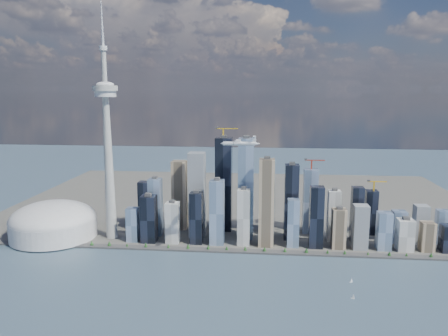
# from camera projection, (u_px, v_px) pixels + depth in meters

# --- Properties ---
(ground) EXTENTS (4000.00, 4000.00, 0.00)m
(ground) POSITION_uv_depth(u_px,v_px,m) (224.00, 308.00, 715.73)
(ground) COLOR #344E5B
(ground) RESTS_ON ground
(seawall) EXTENTS (1100.00, 22.00, 4.00)m
(seawall) POSITION_uv_depth(u_px,v_px,m) (235.00, 251.00, 960.25)
(seawall) COLOR #383838
(seawall) RESTS_ON ground
(land) EXTENTS (1400.00, 900.00, 3.00)m
(land) POSITION_uv_depth(u_px,v_px,m) (245.00, 200.00, 1401.12)
(land) COLOR #4C4C47
(land) RESTS_ON ground
(shoreline_trees) EXTENTS (960.53, 7.20, 8.80)m
(shoreline_trees) POSITION_uv_depth(u_px,v_px,m) (235.00, 248.00, 959.04)
(shoreline_trees) COLOR #3F2D1E
(shoreline_trees) RESTS_ON seawall
(skyscraper_cluster) EXTENTS (736.00, 142.00, 259.75)m
(skyscraper_cluster) POSITION_uv_depth(u_px,v_px,m) (263.00, 207.00, 1025.67)
(skyscraper_cluster) COLOR black
(skyscraper_cluster) RESTS_ON land
(needle_tower) EXTENTS (56.00, 56.00, 550.50)m
(needle_tower) POSITION_uv_depth(u_px,v_px,m) (108.00, 141.00, 1005.63)
(needle_tower) COLOR #999A95
(needle_tower) RESTS_ON land
(dome_stadium) EXTENTS (200.00, 200.00, 86.00)m
(dome_stadium) POSITION_uv_depth(u_px,v_px,m) (53.00, 222.00, 1043.98)
(dome_stadium) COLOR silver
(dome_stadium) RESTS_ON land
(airplane) EXTENTS (74.42, 65.69, 18.18)m
(airplane) POSITION_uv_depth(u_px,v_px,m) (240.00, 143.00, 830.96)
(airplane) COLOR silver
(airplane) RESTS_ON ground
(sailboat_west) EXTENTS (6.29, 3.82, 8.98)m
(sailboat_west) POSITION_uv_depth(u_px,v_px,m) (351.00, 281.00, 808.66)
(sailboat_west) COLOR white
(sailboat_west) RESTS_ON ground
(sailboat_east) EXTENTS (6.84, 3.58, 9.56)m
(sailboat_east) POSITION_uv_depth(u_px,v_px,m) (353.00, 297.00, 745.23)
(sailboat_east) COLOR white
(sailboat_east) RESTS_ON ground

